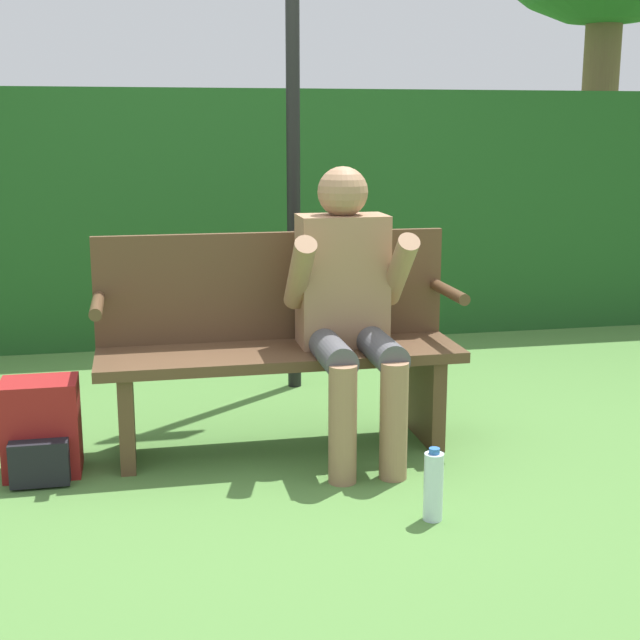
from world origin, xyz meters
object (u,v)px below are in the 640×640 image
at_px(person_seated, 348,299).
at_px(signpost, 293,110).
at_px(park_bench, 278,342).
at_px(backpack, 41,431).
at_px(water_bottle, 433,486).

height_order(person_seated, signpost, signpost).
distance_m(park_bench, signpost, 1.31).
bearing_deg(backpack, water_bottle, -27.19).
xyz_separation_m(park_bench, signpost, (0.22, 0.84, 0.98)).
relative_size(person_seated, signpost, 0.48).
bearing_deg(person_seated, park_bench, 154.21).
distance_m(park_bench, backpack, 1.03).
height_order(person_seated, backpack, person_seated).
bearing_deg(water_bottle, backpack, 152.81).
distance_m(water_bottle, signpost, 2.17).
bearing_deg(signpost, park_bench, -104.75).
bearing_deg(backpack, person_seated, 1.47).
relative_size(person_seated, backpack, 3.12).
height_order(park_bench, person_seated, person_seated).
relative_size(park_bench, signpost, 0.61).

